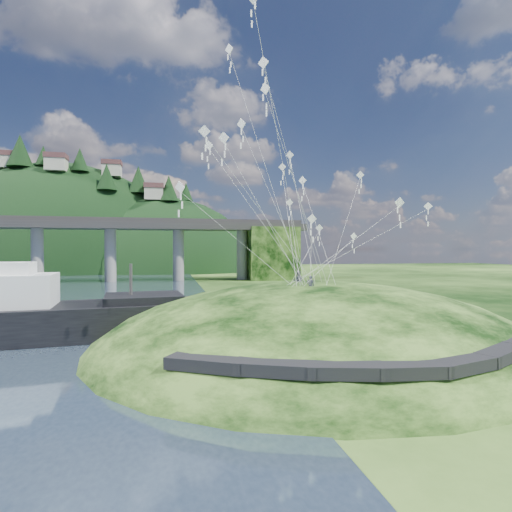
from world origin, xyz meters
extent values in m
plane|color=black|center=(0.00, 0.00, 0.00)|extent=(320.00, 320.00, 0.00)
ellipsoid|color=black|center=(8.00, 2.00, -1.50)|extent=(36.00, 32.00, 13.00)
cube|color=black|center=(-1.50, -8.00, 2.03)|extent=(4.32, 3.62, 0.71)
cube|color=black|center=(1.50, -9.65, 2.09)|extent=(4.10, 2.97, 0.61)
cube|color=black|center=(4.50, -10.65, 2.08)|extent=(3.85, 2.37, 0.62)
cube|color=black|center=(7.50, -11.10, 2.04)|extent=(3.62, 1.83, 0.66)
cube|color=black|center=(10.50, -10.90, 2.05)|extent=(3.82, 2.27, 0.68)
cube|color=black|center=(13.50, -9.95, 2.14)|extent=(4.11, 2.97, 0.71)
cylinder|color=gray|center=(-32.00, 70.00, 6.50)|extent=(2.60, 2.60, 13.00)
cylinder|color=gray|center=(-16.50, 70.00, 6.50)|extent=(2.60, 2.60, 13.00)
cylinder|color=gray|center=(-1.00, 70.00, 6.50)|extent=(2.60, 2.60, 13.00)
cylinder|color=gray|center=(14.50, 70.00, 6.50)|extent=(2.60, 2.60, 13.00)
cube|color=black|center=(22.00, 70.00, 6.50)|extent=(12.00, 11.00, 13.00)
ellipsoid|color=black|center=(-40.00, 126.00, -6.00)|extent=(96.00, 68.00, 88.00)
ellipsoid|color=black|center=(-5.00, 118.00, -10.00)|extent=(76.00, 56.00, 72.00)
cone|color=black|center=(-49.87, 114.63, 39.23)|extent=(8.01, 8.01, 10.54)
cone|color=black|center=(-42.87, 114.06, 37.88)|extent=(4.97, 4.97, 6.54)
cone|color=black|center=(-31.40, 112.04, 36.68)|extent=(5.83, 5.83, 7.67)
cone|color=black|center=(-22.45, 107.08, 30.58)|extent=(6.47, 6.47, 8.51)
cone|color=black|center=(-13.22, 113.99, 31.23)|extent=(7.13, 7.13, 9.38)
cone|color=black|center=(-3.12, 109.03, 27.87)|extent=(6.56, 6.56, 8.63)
cone|color=black|center=(2.77, 114.63, 27.68)|extent=(4.88, 4.88, 6.42)
cube|color=beige|center=(-55.00, 118.00, 35.99)|extent=(6.00, 5.00, 4.00)
cube|color=brown|center=(-55.00, 118.00, 38.69)|extent=(6.40, 5.40, 1.60)
cube|color=beige|center=(-38.00, 110.00, 34.28)|extent=(6.00, 5.00, 4.00)
cube|color=brown|center=(-38.00, 110.00, 36.98)|extent=(6.40, 5.40, 1.60)
cube|color=beige|center=(-22.00, 116.00, 34.18)|extent=(6.00, 5.00, 4.00)
cube|color=brown|center=(-22.00, 116.00, 36.88)|extent=(6.40, 5.40, 1.60)
cube|color=beige|center=(-8.00, 110.00, 25.88)|extent=(6.00, 5.00, 4.00)
cube|color=brown|center=(-8.00, 110.00, 28.58)|extent=(6.40, 5.40, 1.60)
cube|color=black|center=(-13.25, 8.79, 1.44)|extent=(24.84, 8.88, 2.87)
cube|color=white|center=(-16.55, 8.48, 3.98)|extent=(8.16, 5.57, 3.10)
cube|color=white|center=(-16.55, 8.48, 5.86)|extent=(4.71, 3.72, 1.33)
cube|color=black|center=(-5.54, 9.52, 3.21)|extent=(7.12, 6.12, 0.66)
cylinder|color=#2D2B2B|center=(-6.64, 9.41, 4.64)|extent=(0.27, 0.27, 3.32)
cube|color=#382617|center=(-7.09, 7.96, 0.46)|extent=(14.36, 4.28, 0.35)
cylinder|color=#382617|center=(-13.10, 8.85, 0.20)|extent=(0.30, 0.30, 1.01)
cylinder|color=#382617|center=(-10.09, 8.41, 0.20)|extent=(0.30, 0.30, 1.01)
cylinder|color=#382617|center=(-7.09, 7.96, 0.20)|extent=(0.30, 0.30, 1.01)
cylinder|color=#382617|center=(-4.08, 7.52, 0.20)|extent=(0.30, 0.30, 1.01)
cylinder|color=#382617|center=(-1.07, 7.08, 0.20)|extent=(0.30, 0.30, 1.01)
imported|color=#272B34|center=(6.71, -0.14, 5.67)|extent=(0.63, 0.52, 1.49)
imported|color=#272B34|center=(7.13, 3.92, 5.81)|extent=(1.01, 0.91, 1.73)
cube|color=white|center=(11.52, 10.41, 9.73)|extent=(0.74, 0.23, 0.75)
cube|color=white|center=(11.52, 10.41, 9.20)|extent=(0.10, 0.02, 0.44)
cube|color=white|center=(11.52, 10.41, 8.67)|extent=(0.10, 0.02, 0.44)
cube|color=white|center=(11.52, 10.41, 8.13)|extent=(0.10, 0.02, 0.44)
cube|color=white|center=(17.46, 1.42, 11.11)|extent=(0.54, 0.46, 0.67)
cube|color=white|center=(17.46, 1.42, 10.63)|extent=(0.08, 0.06, 0.39)
cube|color=white|center=(17.46, 1.42, 10.16)|extent=(0.08, 0.06, 0.39)
cube|color=white|center=(17.46, 1.42, 9.68)|extent=(0.08, 0.06, 0.39)
cube|color=white|center=(2.68, -2.71, 17.80)|extent=(0.50, 0.59, 0.71)
cube|color=white|center=(2.68, -2.71, 17.29)|extent=(0.09, 0.07, 0.42)
cube|color=white|center=(2.68, -2.71, 16.77)|extent=(0.09, 0.07, 0.42)
cube|color=white|center=(2.68, -2.71, 16.25)|extent=(0.09, 0.07, 0.42)
cube|color=white|center=(8.25, 10.02, 12.18)|extent=(0.74, 0.20, 0.73)
cube|color=white|center=(8.25, 10.02, 11.65)|extent=(0.10, 0.04, 0.43)
cube|color=white|center=(8.25, 10.02, 11.13)|extent=(0.10, 0.04, 0.43)
cube|color=white|center=(8.25, 10.02, 10.60)|extent=(0.10, 0.04, 0.43)
cube|color=white|center=(8.40, 10.39, 16.90)|extent=(0.69, 0.49, 0.78)
cube|color=white|center=(8.40, 10.39, 16.33)|extent=(0.10, 0.05, 0.47)
cube|color=white|center=(8.40, 10.39, 15.76)|extent=(0.10, 0.05, 0.47)
cube|color=white|center=(8.40, 10.39, 15.19)|extent=(0.10, 0.05, 0.47)
cube|color=white|center=(0.44, 0.40, 15.40)|extent=(0.69, 0.51, 0.80)
cube|color=white|center=(0.44, 0.40, 14.82)|extent=(0.11, 0.05, 0.48)
cube|color=white|center=(0.44, 0.40, 14.24)|extent=(0.11, 0.05, 0.48)
cube|color=white|center=(0.44, 0.40, 13.66)|extent=(0.11, 0.05, 0.48)
cube|color=white|center=(9.69, 10.32, 14.42)|extent=(0.62, 0.65, 0.85)
cube|color=white|center=(9.69, 10.32, 13.81)|extent=(0.10, 0.08, 0.50)
cube|color=white|center=(9.69, 10.32, 13.21)|extent=(0.10, 0.08, 0.50)
cube|color=white|center=(9.69, 10.32, 12.60)|extent=(0.10, 0.08, 0.50)
cube|color=white|center=(1.31, -5.45, 21.21)|extent=(0.09, 0.02, 0.40)
cube|color=white|center=(1.31, -5.45, 20.72)|extent=(0.09, 0.02, 0.40)
cube|color=white|center=(1.31, -5.45, 20.24)|extent=(0.09, 0.02, 0.40)
cube|color=white|center=(7.07, 0.57, 9.85)|extent=(0.72, 0.18, 0.72)
cube|color=white|center=(7.07, 0.57, 9.34)|extent=(0.09, 0.03, 0.42)
cube|color=white|center=(7.07, 0.57, 8.83)|extent=(0.09, 0.03, 0.42)
cube|color=white|center=(7.07, 0.57, 8.32)|extent=(0.09, 0.03, 0.42)
cube|color=white|center=(2.37, -3.49, 19.07)|extent=(0.59, 0.50, 0.74)
cube|color=white|center=(2.37, -3.49, 18.55)|extent=(0.09, 0.07, 0.43)
cube|color=white|center=(2.37, -3.49, 18.03)|extent=(0.09, 0.07, 0.43)
cube|color=white|center=(2.37, -3.49, 17.50)|extent=(0.09, 0.07, 0.43)
cube|color=white|center=(-1.25, -3.44, 14.66)|extent=(0.72, 0.15, 0.72)
cube|color=white|center=(-1.25, -3.44, 14.15)|extent=(0.09, 0.02, 0.42)
cube|color=white|center=(-1.25, -3.44, 13.63)|extent=(0.09, 0.02, 0.42)
cube|color=white|center=(-1.25, -3.44, 13.12)|extent=(0.09, 0.02, 0.42)
cube|color=white|center=(12.70, 3.99, 13.95)|extent=(0.59, 0.38, 0.67)
cube|color=white|center=(12.70, 3.99, 13.47)|extent=(0.09, 0.04, 0.39)
cube|color=white|center=(12.70, 3.99, 12.99)|extent=(0.09, 0.04, 0.39)
cube|color=white|center=(12.70, 3.99, 12.51)|extent=(0.09, 0.04, 0.39)
cube|color=white|center=(13.82, 7.45, 8.83)|extent=(0.68, 0.16, 0.67)
cube|color=white|center=(13.82, 7.45, 8.35)|extent=(0.09, 0.04, 0.39)
cube|color=white|center=(13.82, 7.45, 7.87)|extent=(0.09, 0.04, 0.39)
cube|color=white|center=(13.82, 7.45, 7.39)|extent=(0.09, 0.04, 0.39)
cube|color=white|center=(15.61, 2.63, 11.51)|extent=(0.89, 0.25, 0.87)
cube|color=white|center=(15.61, 2.63, 10.88)|extent=(0.12, 0.05, 0.51)
cube|color=white|center=(15.61, 2.63, 10.26)|extent=(0.12, 0.05, 0.51)
cube|color=white|center=(15.61, 2.63, 9.63)|extent=(0.12, 0.05, 0.51)
cube|color=white|center=(-0.13, 4.95, 15.97)|extent=(0.58, 0.57, 0.76)
cube|color=white|center=(-0.13, 4.95, 15.42)|extent=(0.10, 0.07, 0.45)
cube|color=white|center=(-0.13, 4.95, 14.87)|extent=(0.10, 0.07, 0.45)
cube|color=white|center=(-0.13, 4.95, 14.32)|extent=(0.10, 0.07, 0.45)
cube|color=white|center=(-2.62, -0.98, 11.63)|extent=(0.62, 0.58, 0.79)
cube|color=white|center=(-2.62, -0.98, 11.06)|extent=(0.10, 0.06, 0.47)
cube|color=white|center=(-2.62, -0.98, 10.48)|extent=(0.10, 0.06, 0.47)
cube|color=white|center=(-2.62, -0.98, 9.91)|extent=(0.10, 0.06, 0.47)
cube|color=white|center=(0.96, 1.17, 22.01)|extent=(0.52, 0.56, 0.73)
cube|color=white|center=(0.96, 1.17, 21.49)|extent=(0.09, 0.07, 0.42)
cube|color=white|center=(0.96, 1.17, 20.97)|extent=(0.09, 0.07, 0.42)
cube|color=white|center=(0.96, 1.17, 20.46)|extent=(0.09, 0.07, 0.42)
cube|color=white|center=(6.47, 6.44, 14.85)|extent=(0.61, 0.35, 0.67)
cube|color=white|center=(6.47, 6.44, 14.37)|extent=(0.09, 0.04, 0.39)
cube|color=white|center=(6.47, 6.44, 13.89)|extent=(0.09, 0.04, 0.39)
cube|color=white|center=(6.47, 6.44, 13.42)|extent=(0.09, 0.04, 0.39)
cube|color=white|center=(2.18, 2.99, 17.28)|extent=(0.59, 0.62, 0.79)
cube|color=white|center=(2.18, 2.99, 16.71)|extent=(0.10, 0.07, 0.47)
cube|color=white|center=(2.18, 2.99, 16.14)|extent=(0.10, 0.07, 0.47)
cube|color=white|center=(2.18, 2.99, 15.56)|extent=(0.10, 0.07, 0.47)
camera|label=1|loc=(-3.39, -27.52, 7.60)|focal=28.00mm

